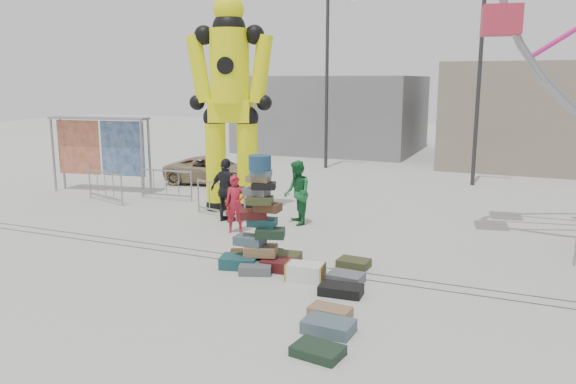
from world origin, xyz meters
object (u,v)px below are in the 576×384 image
at_px(steamer_trunk, 305,272).
at_px(barricade_dummy_a, 105,186).
at_px(lamp_post_left, 329,74).
at_px(crash_test_dummy, 230,96).
at_px(barricade_dummy_b, 166,185).
at_px(parked_suv, 214,170).
at_px(banner_scaffold, 100,136).
at_px(pedestrian_green, 297,193).
at_px(pedestrian_red, 236,204).
at_px(suitcase_tower, 261,236).
at_px(barricade_dummy_c, 221,199).
at_px(pedestrian_black, 226,190).
at_px(lamp_post_right, 482,72).

xyz_separation_m(steamer_trunk, barricade_dummy_a, (-9.27, 4.55, 0.36)).
distance_m(lamp_post_left, crash_test_dummy, 9.76).
relative_size(barricade_dummy_b, parked_suv, 0.50).
relative_size(banner_scaffold, pedestrian_green, 2.10).
bearing_deg(banner_scaffold, barricade_dummy_b, -14.01).
bearing_deg(barricade_dummy_b, steamer_trunk, -41.06).
xyz_separation_m(pedestrian_red, parked_suv, (-4.37, 6.26, -0.24)).
relative_size(suitcase_tower, parked_suv, 0.64).
xyz_separation_m(suitcase_tower, crash_test_dummy, (-3.33, 4.73, 2.97)).
relative_size(suitcase_tower, banner_scaffold, 0.65).
distance_m(lamp_post_left, pedestrian_red, 12.73).
distance_m(banner_scaffold, barricade_dummy_c, 6.56).
bearing_deg(pedestrian_black, crash_test_dummy, -59.89).
height_order(barricade_dummy_b, pedestrian_black, pedestrian_black).
distance_m(crash_test_dummy, pedestrian_black, 3.13).
relative_size(lamp_post_right, crash_test_dummy, 1.14).
height_order(suitcase_tower, barricade_dummy_b, suitcase_tower).
distance_m(barricade_dummy_c, pedestrian_green, 2.55).
xyz_separation_m(suitcase_tower, barricade_dummy_c, (-3.21, 3.75, -0.17)).
bearing_deg(banner_scaffold, steamer_trunk, -38.27).
height_order(lamp_post_left, pedestrian_green, lamp_post_left).
bearing_deg(steamer_trunk, lamp_post_right, 74.22).
bearing_deg(steamer_trunk, pedestrian_green, 108.72).
distance_m(lamp_post_right, suitcase_tower, 13.49).
bearing_deg(barricade_dummy_c, steamer_trunk, -28.55).
bearing_deg(pedestrian_black, barricade_dummy_a, -0.59).
distance_m(barricade_dummy_b, barricade_dummy_c, 3.37).
bearing_deg(lamp_post_left, pedestrian_red, -82.92).
relative_size(steamer_trunk, barricade_dummy_a, 0.40).
distance_m(suitcase_tower, pedestrian_green, 3.91).
relative_size(lamp_post_right, banner_scaffold, 2.02).
bearing_deg(barricade_dummy_b, lamp_post_right, 32.45).
xyz_separation_m(lamp_post_right, pedestrian_black, (-6.32, -9.14, -3.53)).
relative_size(suitcase_tower, pedestrian_green, 1.36).
height_order(lamp_post_right, pedestrian_red, lamp_post_right).
xyz_separation_m(lamp_post_left, banner_scaffold, (-5.92, -8.99, -2.35)).
relative_size(crash_test_dummy, barricade_dummy_a, 3.50).
bearing_deg(parked_suv, crash_test_dummy, -151.77).
bearing_deg(lamp_post_left, barricade_dummy_a, -113.72).
relative_size(barricade_dummy_b, pedestrian_red, 1.25).
bearing_deg(lamp_post_left, barricade_dummy_b, -106.96).
bearing_deg(parked_suv, banner_scaffold, 126.90).
xyz_separation_m(crash_test_dummy, banner_scaffold, (-6.01, 0.74, -1.56)).
height_order(suitcase_tower, barricade_dummy_a, suitcase_tower).
bearing_deg(pedestrian_black, lamp_post_left, -78.99).
xyz_separation_m(barricade_dummy_a, barricade_dummy_b, (1.74, 1.13, 0.00)).
distance_m(pedestrian_red, parked_suv, 7.64).
bearing_deg(crash_test_dummy, barricade_dummy_a, 171.60).
relative_size(suitcase_tower, pedestrian_red, 1.60).
bearing_deg(steamer_trunk, crash_test_dummy, 125.76).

